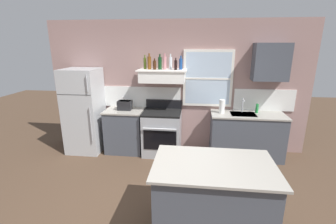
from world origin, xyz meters
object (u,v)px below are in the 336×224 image
(toaster, at_px, (125,105))
(bottle_blue_liqueur, at_px, (181,64))
(bottle_brown_stout, at_px, (155,65))
(kitchen_island, at_px, (212,198))
(stove_range, at_px, (162,132))
(bottle_amber_wine, at_px, (149,63))
(dish_soap_bottle, at_px, (257,108))
(bottle_olive_oil_square, at_px, (145,63))
(bottle_dark_green_wine, at_px, (160,63))
(paper_towel_roll, at_px, (222,106))
(bottle_clear_tall, at_px, (170,63))
(bottle_rose_pink, at_px, (165,63))
(bottle_balsamic_dark, at_px, (176,65))
(refrigerator, at_px, (84,111))

(toaster, xyz_separation_m, bottle_blue_liqueur, (1.14, 0.08, 0.85))
(bottle_brown_stout, bearing_deg, kitchen_island, -63.77)
(bottle_brown_stout, bearing_deg, stove_range, -22.48)
(bottle_amber_wine, xyz_separation_m, dish_soap_bottle, (2.14, 0.05, -0.87))
(bottle_olive_oil_square, distance_m, bottle_dark_green_wine, 0.32)
(bottle_blue_liqueur, bearing_deg, bottle_dark_green_wine, -174.90)
(bottle_dark_green_wine, bearing_deg, paper_towel_roll, -2.67)
(bottle_amber_wine, distance_m, paper_towel_roll, 1.67)
(bottle_clear_tall, height_order, paper_towel_roll, bottle_clear_tall)
(dish_soap_bottle, relative_size, kitchen_island, 0.13)
(bottle_dark_green_wine, xyz_separation_m, dish_soap_bottle, (1.93, 0.04, -0.87))
(bottle_brown_stout, relative_size, bottle_rose_pink, 0.69)
(bottle_olive_oil_square, relative_size, bottle_clear_tall, 0.91)
(bottle_brown_stout, height_order, bottle_balsamic_dark, bottle_balsamic_dark)
(refrigerator, xyz_separation_m, dish_soap_bottle, (3.53, 0.16, 0.12))
(dish_soap_bottle, bearing_deg, kitchen_island, -113.98)
(bottle_brown_stout, bearing_deg, bottle_olive_oil_square, 155.53)
(bottle_brown_stout, height_order, dish_soap_bottle, bottle_brown_stout)
(toaster, relative_size, stove_range, 0.27)
(bottle_clear_tall, height_order, kitchen_island, bottle_clear_tall)
(toaster, bearing_deg, bottle_olive_oil_square, 13.70)
(refrigerator, distance_m, dish_soap_bottle, 3.54)
(refrigerator, distance_m, stove_range, 1.70)
(refrigerator, relative_size, toaster, 5.90)
(refrigerator, distance_m, kitchen_island, 3.29)
(bottle_rose_pink, height_order, bottle_balsamic_dark, bottle_rose_pink)
(bottle_olive_oil_square, distance_m, dish_soap_bottle, 2.40)
(bottle_amber_wine, bearing_deg, toaster, -175.90)
(bottle_amber_wine, bearing_deg, dish_soap_bottle, 1.25)
(dish_soap_bottle, bearing_deg, bottle_balsamic_dark, -176.46)
(bottle_amber_wine, relative_size, bottle_clear_tall, 1.04)
(toaster, distance_m, dish_soap_bottle, 2.67)
(stove_range, bearing_deg, toaster, 176.14)
(toaster, distance_m, bottle_rose_pink, 1.20)
(bottle_dark_green_wine, distance_m, bottle_rose_pink, 0.09)
(bottle_dark_green_wine, distance_m, bottle_blue_liqueur, 0.41)
(refrigerator, bearing_deg, bottle_clear_tall, 5.36)
(refrigerator, relative_size, bottle_balsamic_dark, 7.69)
(refrigerator, distance_m, bottle_olive_oil_square, 1.63)
(bottle_dark_green_wine, xyz_separation_m, bottle_clear_tall, (0.20, 0.05, 0.00))
(bottle_olive_oil_square, relative_size, bottle_dark_green_wine, 0.92)
(stove_range, relative_size, bottle_olive_oil_square, 4.02)
(bottle_amber_wine, height_order, bottle_dark_green_wine, bottle_amber_wine)
(bottle_dark_green_wine, bearing_deg, bottle_brown_stout, -161.55)
(bottle_rose_pink, bearing_deg, paper_towel_roll, -3.01)
(bottle_clear_tall, distance_m, dish_soap_bottle, 1.93)
(dish_soap_bottle, bearing_deg, toaster, -178.19)
(paper_towel_roll, relative_size, dish_soap_bottle, 1.50)
(bottle_brown_stout, bearing_deg, paper_towel_roll, -1.04)
(bottle_clear_tall, bearing_deg, bottle_olive_oil_square, 178.77)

